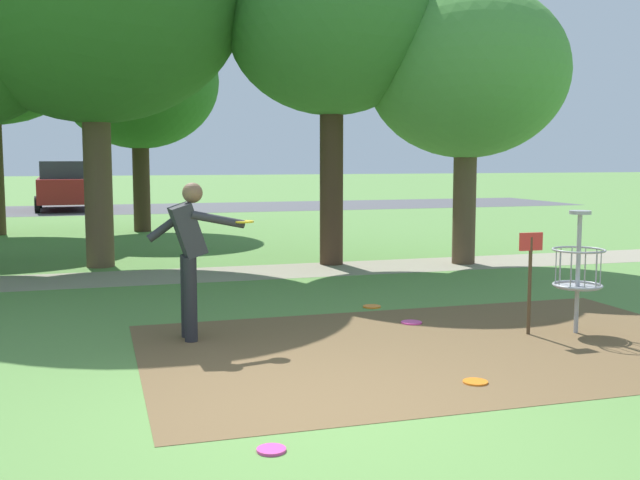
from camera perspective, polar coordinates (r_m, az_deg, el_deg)
ground_plane at (r=5.94m, az=0.43°, el=-13.18°), size 160.00×160.00×0.00m
dirt_tee_pad at (r=8.06m, az=9.34°, el=-7.98°), size 6.23×3.87×0.01m
disc_golf_basket at (r=8.87m, az=18.64°, el=-1.97°), size 0.98×0.58×1.39m
player_foreground_watching at (r=8.22m, az=-9.86°, el=-0.74°), size 1.13×0.45×1.71m
frisbee_by_tee at (r=9.11m, az=6.95°, el=-6.23°), size 0.25×0.25×0.02m
frisbee_mid_grass at (r=5.28m, az=-3.71°, el=-15.60°), size 0.20×0.20×0.02m
frisbee_far_left at (r=6.86m, az=11.70°, el=-10.51°), size 0.22×0.22×0.02m
frisbee_far_right at (r=10.02m, az=3.95°, el=-5.05°), size 0.24×0.24×0.02m
tree_near_left at (r=14.05m, az=0.89°, el=15.86°), size 3.79×3.79×5.96m
tree_mid_center at (r=20.78m, az=-13.59°, el=11.62°), size 4.20×4.20×5.78m
tree_far_center at (r=14.29m, az=11.10°, el=12.31°), size 3.67×3.67×5.09m
parking_lot_strip at (r=29.94m, az=-13.51°, el=2.33°), size 36.00×6.00×0.01m
parked_car_center_left at (r=30.09m, az=-18.92°, el=3.93°), size 2.10×4.27×1.84m
gravel_path at (r=12.89m, az=-9.15°, el=-2.62°), size 40.00×1.64×0.00m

